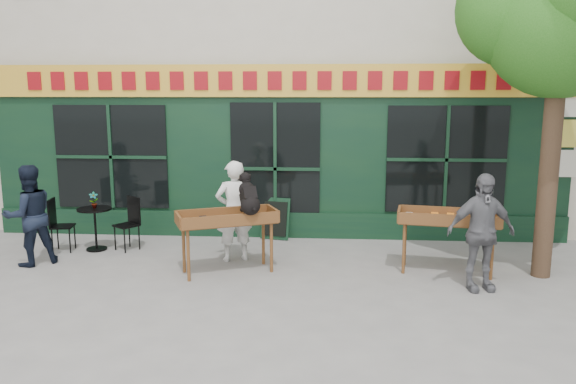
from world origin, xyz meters
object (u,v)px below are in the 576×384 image
object	(u,v)px
book_cart_right	(448,221)
man_left	(29,215)
woman	(234,211)
bistro_table	(95,220)
book_cart_center	(227,221)
dog	(249,193)
man_right	(481,232)

from	to	relation	value
book_cart_right	man_left	distance (m)	6.70
woman	book_cart_right	size ratio (longest dim) A/B	1.07
book_cart_right	bistro_table	world-z (taller)	book_cart_right
woman	book_cart_right	world-z (taller)	woman
book_cart_center	woman	distance (m)	0.65
dog	woman	size ratio (longest dim) A/B	0.35
book_cart_center	book_cart_right	distance (m)	3.43
dog	book_cart_right	world-z (taller)	dog
book_cart_right	man_right	distance (m)	0.81
man_left	book_cart_center	bearing A→B (deg)	133.27
dog	man_right	distance (m)	3.43
bistro_table	man_left	xyz separation A→B (m)	(-0.70, -0.90, 0.28)
man_right	book_cart_right	bearing A→B (deg)	101.28
man_right	bistro_table	xyz separation A→B (m)	(-6.30, 1.57, -0.30)
woman	book_cart_right	distance (m)	3.45
book_cart_center	book_cart_right	world-z (taller)	same
book_cart_right	man_right	bearing A→B (deg)	-58.72
woman	bistro_table	world-z (taller)	woman
book_cart_center	dog	xyz separation A→B (m)	(0.35, -0.05, 0.47)
book_cart_right	man_right	size ratio (longest dim) A/B	0.94
dog	man_right	size ratio (longest dim) A/B	0.36
dog	man_right	bearing A→B (deg)	-30.82
woman	book_cart_right	xyz separation A→B (m)	(3.42, -0.40, -0.02)
man_right	woman	bearing A→B (deg)	152.33
bistro_table	man_left	distance (m)	1.17
book_cart_center	bistro_table	distance (m)	2.80
book_cart_center	man_right	xyz separation A→B (m)	(3.72, -0.50, 0.02)
dog	bistro_table	bearing A→B (deg)	135.80
man_right	book_cart_center	bearing A→B (deg)	161.84
man_right	man_left	world-z (taller)	man_right
woman	man_left	size ratio (longest dim) A/B	1.02
book_cart_center	bistro_table	bearing A→B (deg)	134.18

